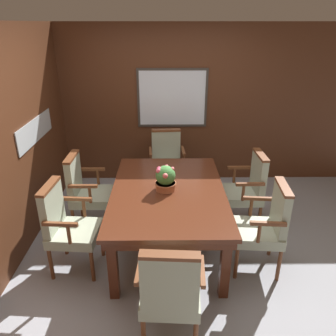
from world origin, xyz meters
TOP-DOWN VIEW (x-y plane):
  - ground_plane at (0.00, 0.00)m, footprint 14.00×14.00m
  - wall_back at (0.00, 1.94)m, footprint 7.20×0.08m
  - wall_left at (-1.73, 0.00)m, footprint 0.08×7.20m
  - dining_table at (-0.07, 0.08)m, footprint 1.25×1.85m
  - chair_left_near at (-1.11, -0.31)m, footprint 0.52×0.54m
  - chair_right_near at (0.93, -0.33)m, footprint 0.53×0.55m
  - chair_right_far at (0.93, 0.50)m, footprint 0.50×0.53m
  - chair_head_far at (-0.07, 1.39)m, footprint 0.54×0.52m
  - chair_head_near at (-0.06, -1.22)m, footprint 0.54×0.52m
  - chair_left_far at (-1.09, 0.47)m, footprint 0.49×0.52m
  - potted_plant at (-0.10, 0.08)m, footprint 0.24×0.25m

SIDE VIEW (x-z plane):
  - ground_plane at x=0.00m, z-range 0.00..0.00m
  - chair_left_near at x=-1.11m, z-range 0.05..1.03m
  - chair_right_near at x=0.93m, z-range 0.05..1.03m
  - chair_right_far at x=0.93m, z-range 0.05..1.03m
  - chair_head_far at x=-0.07m, z-range 0.05..1.03m
  - chair_head_near at x=-0.06m, z-range 0.05..1.03m
  - chair_left_far at x=-1.09m, z-range 0.05..1.03m
  - dining_table at x=-0.07m, z-range 0.28..1.00m
  - potted_plant at x=-0.10m, z-range 0.72..1.01m
  - wall_left at x=-1.73m, z-range 0.00..2.45m
  - wall_back at x=0.00m, z-range 0.00..2.45m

